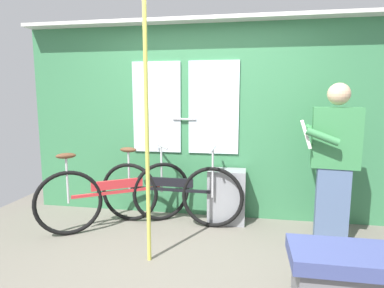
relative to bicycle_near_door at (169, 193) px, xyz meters
name	(u,v)px	position (x,y,z in m)	size (l,w,h in m)	color
ground_plane	(178,272)	(0.32, -0.98, -0.40)	(5.36, 4.34, 0.04)	#666056
train_door_wall	(201,117)	(0.31, 0.38, 0.85)	(4.36, 0.28, 2.35)	#387A4C
bicycle_near_door	(169,193)	(0.00, 0.00, 0.00)	(1.70, 0.44, 0.91)	black
bicycle_leaning_behind	(117,195)	(-0.55, -0.20, 0.00)	(1.48, 1.00, 0.92)	black
passenger_reading_newspaper	(333,161)	(1.72, -0.20, 0.47)	(0.58, 0.50, 1.61)	slate
trash_bin_by_wall	(227,196)	(0.65, 0.17, -0.06)	(0.43, 0.28, 0.63)	gray
handrail_pole	(147,134)	(0.02, -0.85, 0.78)	(0.04, 0.04, 2.31)	#C6C14C
bench_seat_corner	(341,279)	(1.53, -1.31, -0.14)	(0.70, 0.44, 0.45)	#3D477F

